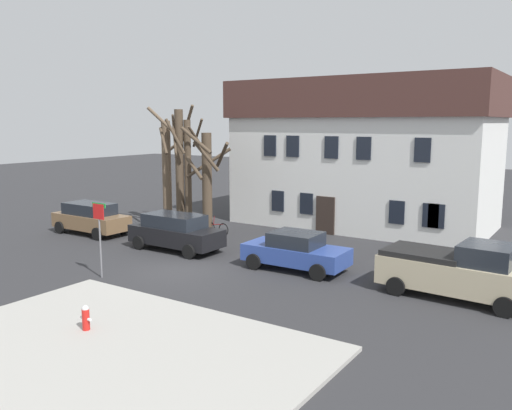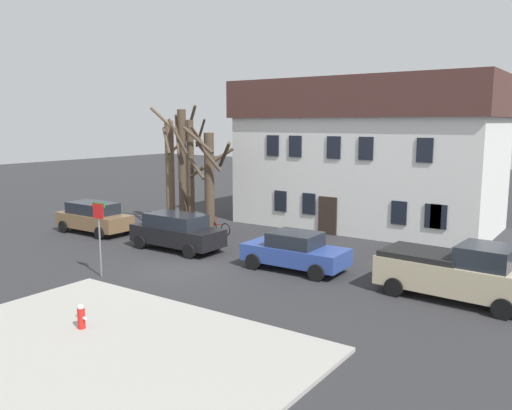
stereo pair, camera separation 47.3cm
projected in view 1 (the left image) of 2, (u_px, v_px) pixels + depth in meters
The scene contains 14 objects.
ground_plane at pixel (181, 270), 22.11m from camera, with size 120.00×120.00×0.00m, color #2D2D30.
sidewalk_slab at pixel (104, 354), 13.97m from camera, with size 11.20×8.17×0.12m, color #A8A59E.
building_main at pixel (364, 152), 31.31m from camera, with size 14.95×7.90×8.57m.
tree_bare_near at pixel (168, 168), 31.53m from camera, with size 2.48×2.73×7.04m.
tree_bare_mid at pixel (179, 166), 30.28m from camera, with size 2.23×2.24×7.13m.
tree_bare_far at pixel (188, 170), 30.26m from camera, with size 2.07×2.08×6.60m.
tree_bare_end at pixel (207, 178), 28.93m from camera, with size 3.13×2.90×5.92m.
car_brown_wagon at pixel (91, 218), 29.16m from camera, with size 4.58×2.05×1.73m.
car_black_wagon at pixel (176, 232), 25.42m from camera, with size 4.77×2.08×1.76m.
car_blue_sedan at pixel (296, 251), 22.05m from camera, with size 4.41×2.16×1.60m.
pickup_truck_beige at pixel (459, 271), 18.45m from camera, with size 5.42×2.56×2.06m.
fire_hydrant at pixel (86, 317), 15.37m from camera, with size 0.42×0.22×0.75m.
street_sign_pole at pixel (99, 226), 20.71m from camera, with size 0.76×0.07×3.02m.
bicycle_leaning at pixel (217, 228), 28.99m from camera, with size 1.74×0.24×1.03m.
Camera 1 is at (14.49, -16.09, 6.14)m, focal length 36.94 mm.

